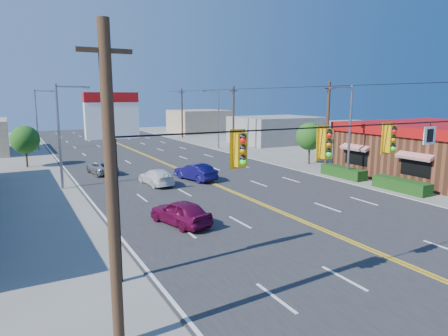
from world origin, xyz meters
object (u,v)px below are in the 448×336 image
pizza_hut_sign (113,149)px  car_white (156,178)px  kfc (437,149)px  car_blue (195,173)px  signal_span (407,151)px  car_magenta (180,213)px  car_silver (102,168)px

pizza_hut_sign → car_white: pizza_hut_sign is taller
car_white → pizza_hut_sign: bearing=62.2°
kfc → car_blue: (-20.60, 7.78, -1.67)m
car_white → signal_span: bearing=97.4°
car_magenta → car_blue: car_blue is taller
signal_span → car_white: 20.52m
signal_span → kfc: (20.02, 12.00, -2.51)m
signal_span → car_white: size_ratio=5.61×
pizza_hut_sign → signal_span: bearing=-20.2°
kfc → car_magenta: 26.44m
pizza_hut_sign → car_silver: 23.25m
car_blue → car_silver: car_blue is taller
car_magenta → car_silver: 17.21m
kfc → car_magenta: kfc is taller
car_white → car_silver: car_white is taller
pizza_hut_sign → car_blue: size_ratio=1.60×
car_blue → car_white: 3.50m
kfc → car_white: (-24.09, 7.66, -1.75)m
signal_span → pizza_hut_sign: 11.60m
car_magenta → car_white: car_magenta is taller
pizza_hut_sign → car_white: bearing=66.5°
kfc → car_silver: bearing=151.9°
kfc → car_white: 25.34m
car_blue → car_silver: bearing=-59.8°
kfc → pizza_hut_sign: bearing=-165.5°
pizza_hut_sign → kfc: bearing=14.5°
kfc → car_blue: bearing=159.3°
pizza_hut_sign → car_white: 17.67m
car_magenta → car_blue: (5.64, 10.52, 0.01)m
pizza_hut_sign → car_magenta: (4.66, 5.26, -4.48)m
kfc → pizza_hut_sign: (-30.90, -8.00, 2.80)m
car_silver → car_magenta: bearing=85.7°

